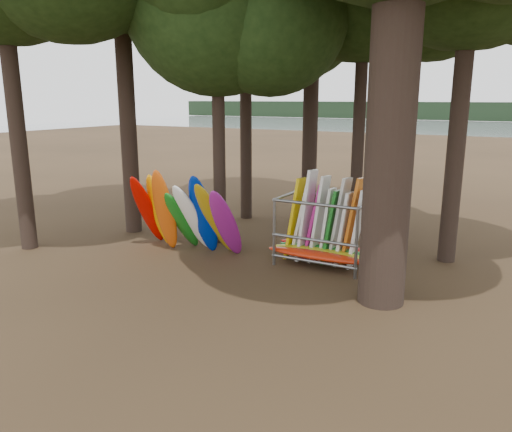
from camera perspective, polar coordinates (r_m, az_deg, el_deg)
The scene contains 6 objects.
ground at distance 14.67m, azimuth -4.74°, elevation -6.28°, with size 120.00×120.00×0.00m, color #47331E.
lake at distance 72.07m, azimuth 22.80°, elevation 8.42°, with size 160.00×160.00×0.00m, color gray.
far_shore at distance 121.77m, azimuth 25.58°, elevation 10.71°, with size 160.00×4.00×4.00m, color black.
oak_5 at distance 17.14m, azimuth -4.54°, elevation 23.31°, with size 6.85×6.85×10.89m.
kayak_row at distance 16.09m, azimuth -7.83°, elevation -0.01°, with size 4.04×2.06×2.88m.
storage_rack at distance 15.08m, azimuth 7.71°, elevation -1.96°, with size 3.24×1.52×2.85m.
Camera 1 is at (7.67, -11.49, 4.92)m, focal length 35.00 mm.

